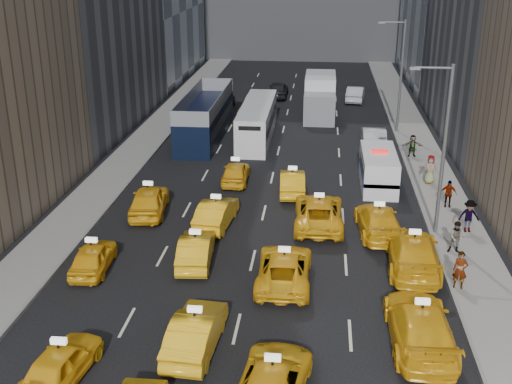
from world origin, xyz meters
TOP-DOWN VIEW (x-y plane):
  - ground at (0.00, 0.00)m, footprint 160.00×160.00m
  - sidewalk_west at (-10.50, 25.00)m, footprint 3.00×90.00m
  - sidewalk_east at (10.50, 25.00)m, footprint 3.00×90.00m
  - curb_west at (-9.05, 25.00)m, footprint 0.15×90.00m
  - curb_east at (9.05, 25.00)m, footprint 0.15×90.00m
  - streetlight_near at (9.18, 12.00)m, footprint 2.15×0.22m
  - streetlight_far at (9.18, 32.00)m, footprint 2.15×0.22m
  - taxi_4 at (-5.68, -1.79)m, footprint 2.11×4.15m
  - taxi_5 at (-1.35, 0.50)m, footprint 1.86×4.63m
  - taxi_6 at (1.74, -1.96)m, footprint 2.84×5.05m
  - taxi_7 at (7.08, 1.66)m, footprint 2.45×5.77m
  - taxi_8 at (-7.35, 6.27)m, footprint 1.82×4.00m
  - taxi_9 at (-2.70, 7.49)m, footprint 1.83×4.39m
  - taxi_10 at (1.65, 5.99)m, footprint 2.40×5.17m
  - taxi_11 at (7.60, 7.95)m, footprint 2.63×5.89m
  - taxi_12 at (-6.49, 13.24)m, footprint 2.43×4.93m
  - taxi_13 at (-2.42, 11.98)m, footprint 2.00×4.61m
  - taxi_14 at (3.12, 12.56)m, footprint 2.66×5.62m
  - taxi_15 at (6.27, 11.74)m, footprint 2.51×5.31m
  - taxi_16 at (-2.28, 18.85)m, footprint 1.73×4.09m
  - taxi_17 at (1.46, 17.31)m, footprint 1.75×4.38m
  - nypd_van at (6.80, 19.16)m, footprint 2.18×5.55m
  - double_decker at (-6.04, 29.05)m, footprint 3.12×12.22m
  - city_bus at (-1.90, 29.07)m, footprint 2.27×10.89m
  - box_truck at (2.92, 36.90)m, footprint 3.35×7.99m
  - misc_car_0 at (7.07, 27.48)m, footprint 1.76×4.92m
  - misc_car_1 at (-6.38, 38.21)m, footprint 3.01×5.88m
  - misc_car_2 at (2.55, 44.41)m, footprint 2.23×4.83m
  - misc_car_3 at (-1.30, 44.11)m, footprint 1.92×4.75m
  - misc_car_4 at (6.38, 43.12)m, footprint 2.12×4.74m
  - pedestrian_0 at (9.37, 6.02)m, footprint 0.72×0.56m
  - pedestrian_1 at (9.89, 9.55)m, footprint 0.85×0.53m
  - pedestrian_2 at (10.99, 12.18)m, footprint 1.19×0.58m
  - pedestrian_3 at (10.54, 15.68)m, footprint 0.99×0.54m
  - pedestrian_4 at (10.07, 19.58)m, footprint 0.98×0.65m
  - pedestrian_5 at (9.68, 25.18)m, footprint 1.48×0.51m

SIDE VIEW (x-z plane):
  - ground at x=0.00m, z-range 0.00..0.00m
  - sidewalk_west at x=-10.50m, z-range 0.00..0.15m
  - sidewalk_east at x=10.50m, z-range 0.00..0.15m
  - curb_west at x=-9.05m, z-range 0.00..0.18m
  - curb_east at x=9.05m, z-range 0.00..0.18m
  - taxi_8 at x=-7.35m, z-range 0.00..1.33m
  - taxi_6 at x=1.74m, z-range 0.00..1.33m
  - taxi_4 at x=-5.68m, z-range 0.00..1.36m
  - misc_car_2 at x=2.55m, z-range 0.00..1.37m
  - taxi_16 at x=-2.28m, z-range 0.00..1.38m
  - taxi_9 at x=-2.70m, z-range 0.00..1.41m
  - taxi_17 at x=1.46m, z-range 0.00..1.42m
  - taxi_10 at x=1.65m, z-range 0.00..1.44m
  - taxi_13 at x=-2.42m, z-range 0.00..1.47m
  - taxi_5 at x=-1.35m, z-range 0.00..1.50m
  - taxi_15 at x=6.27m, z-range 0.00..1.50m
  - misc_car_4 at x=6.38m, z-range 0.00..1.51m
  - taxi_14 at x=3.12m, z-range 0.00..1.55m
  - misc_car_1 at x=-6.38m, z-range 0.00..1.59m
  - misc_car_0 at x=7.07m, z-range 0.00..1.62m
  - misc_car_3 at x=-1.30m, z-range 0.00..1.62m
  - taxi_12 at x=-6.49m, z-range 0.00..1.62m
  - taxi_7 at x=7.08m, z-range 0.00..1.66m
  - taxi_11 at x=7.60m, z-range 0.00..1.68m
  - pedestrian_5 at x=9.68m, z-range 0.15..1.73m
  - pedestrian_3 at x=10.54m, z-range 0.15..1.75m
  - pedestrian_1 at x=9.89m, z-range 0.15..1.80m
  - pedestrian_0 at x=9.37m, z-range 0.15..1.89m
  - pedestrian_2 at x=10.99m, z-range 0.15..1.94m
  - nypd_van at x=6.80m, z-range -0.11..2.26m
  - pedestrian_4 at x=10.07m, z-range 0.15..2.01m
  - city_bus at x=-1.90m, z-range -0.02..2.80m
  - double_decker at x=-6.04m, z-range -0.01..3.52m
  - box_truck at x=2.92m, z-range -0.02..3.54m
  - streetlight_near at x=9.18m, z-range 0.42..9.42m
  - streetlight_far at x=9.18m, z-range 0.42..9.42m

